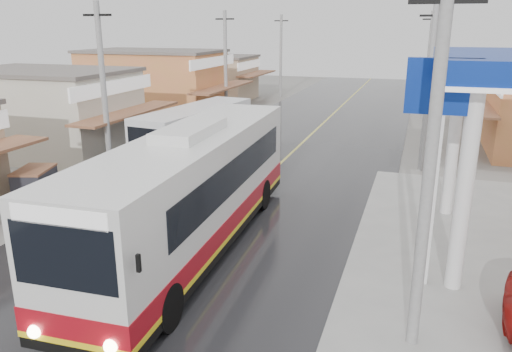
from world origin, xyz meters
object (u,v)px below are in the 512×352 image
Objects in this scene: second_bus at (196,132)px; tricycle_near at (35,184)px; cyclist at (166,157)px; coach_bus at (194,190)px; tyre_stack at (50,200)px.

tricycle_near is at bearing -103.53° from second_bus.
coach_bus is at bearing -50.00° from cyclist.
second_bus is 8.99m from tricycle_near.
second_bus is at bearing 82.66° from cyclist.
cyclist is (-5.14, 7.64, -1.21)m from coach_bus.
tricycle_near is at bearing -107.92° from cyclist.
second_bus is 8.82m from tyre_stack.
tricycle_near is (-3.23, -8.36, -0.67)m from second_bus.
coach_bus is 8.05m from tricycle_near.
cyclist is (-0.57, -2.37, -0.79)m from second_bus.
tyre_stack is (-2.04, -5.95, -0.51)m from cyclist.
second_bus is 3.89× the size of cyclist.
coach_bus is at bearing -13.21° from tyre_stack.
tyre_stack is at bearing 164.58° from coach_bus.
coach_bus is 11.01m from second_bus.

